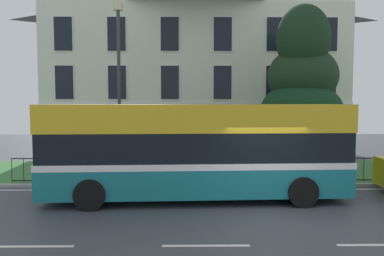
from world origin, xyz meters
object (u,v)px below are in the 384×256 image
Objects in this scene: evergreen_tree at (300,106)px; street_lamp_post at (119,79)px; georgian_townhouse at (195,72)px; single_decker_bus at (196,150)px; litter_bin at (304,164)px.

evergreen_tree reaches higher than street_lamp_post.
evergreen_tree is at bearing -60.23° from georgian_townhouse.
street_lamp_post reaches higher than single_decker_bus.
single_decker_bus is 5.11m from street_lamp_post.
single_decker_bus is (-5.26, -5.85, -1.39)m from evergreen_tree.
evergreen_tree reaches higher than litter_bin.
street_lamp_post is at bearing 132.42° from single_decker_bus.
street_lamp_post is at bearing -106.19° from georgian_townhouse.
evergreen_tree is 7.99m from single_decker_bus.
street_lamp_post is 8.48m from litter_bin.
georgian_townhouse reaches higher than street_lamp_post.
evergreen_tree is (5.04, -8.81, -2.36)m from georgian_townhouse.
georgian_townhouse is 16.05× the size of litter_bin.
street_lamp_post is (-3.12, 3.13, 2.57)m from single_decker_bus.
single_decker_bus is 1.38× the size of street_lamp_post.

